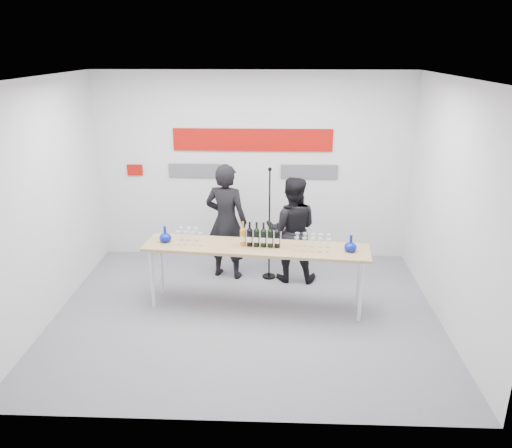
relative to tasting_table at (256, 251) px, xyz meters
name	(u,v)px	position (x,y,z in m)	size (l,w,h in m)	color
ground	(246,314)	(-0.12, -0.21, -0.81)	(5.00, 5.00, 0.00)	slate
back_wall	(253,168)	(-0.12, 1.79, 0.69)	(5.00, 0.04, 3.00)	silver
signage	(249,149)	(-0.17, 1.76, 0.99)	(3.38, 0.02, 0.79)	#A30D06
tasting_table	(256,251)	(0.00, 0.00, 0.00)	(2.97, 0.86, 0.88)	tan
wine_bottles	(260,234)	(0.06, 0.00, 0.23)	(0.53, 0.12, 0.33)	#BF7F19
decanter_left	(165,234)	(-1.21, 0.12, 0.17)	(0.16, 0.16, 0.21)	#081A9C
decanter_right	(351,243)	(1.21, -0.12, 0.17)	(0.16, 0.16, 0.21)	#081A9C
glasses_left	(189,237)	(-0.88, 0.07, 0.16)	(0.36, 0.25, 0.18)	silver
glasses_right	(313,242)	(0.73, -0.07, 0.16)	(0.48, 0.26, 0.18)	silver
presenter_left	(226,222)	(-0.47, 0.94, 0.06)	(0.64, 0.42, 1.75)	black
presenter_right	(292,230)	(0.49, 0.87, -0.02)	(0.77, 0.60, 1.59)	black
mic_stand	(269,245)	(0.17, 0.90, -0.29)	(0.20, 0.20, 1.72)	black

